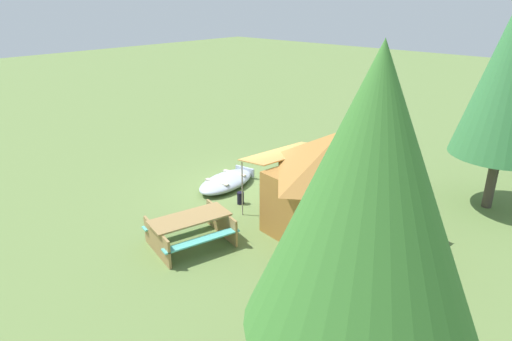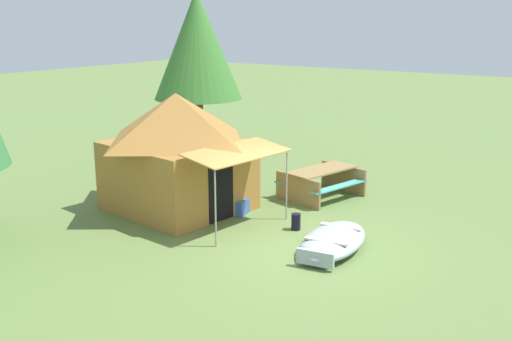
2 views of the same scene
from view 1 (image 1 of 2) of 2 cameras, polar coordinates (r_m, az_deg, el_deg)
The scene contains 7 objects.
ground_plane at distance 14.38m, azimuth -1.20°, elevation -2.55°, with size 80.00×80.00×0.00m, color olive.
beached_rowboat at distance 14.58m, azimuth -3.82°, elevation -1.37°, with size 2.45×1.48×0.39m.
canvas_cabin_tent at distance 11.34m, azimuth 10.59°, elevation -1.58°, with size 3.35×4.49×2.86m.
picnic_table at distance 11.31m, azimuth -8.37°, elevation -7.14°, with size 2.28×1.96×0.76m.
cooler_box at distance 12.25m, azimuth 2.98°, elevation -6.15°, with size 0.59×0.34×0.36m, color #3661BD.
fuel_can at distance 13.42m, azimuth -1.98°, elevation -3.53°, with size 0.21×0.21×0.37m, color black.
pine_tree_far_center at distance 5.26m, azimuth 14.24°, elevation -3.45°, with size 2.91×2.91×5.47m.
Camera 1 is at (9.46, 9.10, 5.86)m, focal length 31.39 mm.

